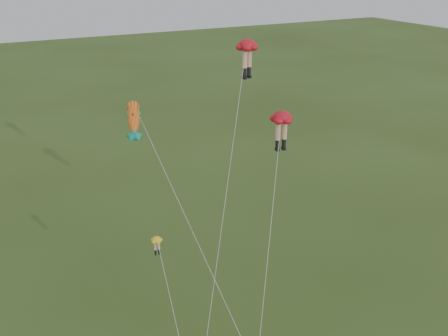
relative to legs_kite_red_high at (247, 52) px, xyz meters
name	(u,v)px	position (x,y,z in m)	size (l,w,h in m)	color
legs_kite_red_high	(247,52)	(0.00, 0.00, 0.00)	(9.10, 9.76, 20.19)	red
legs_kite_red_mid	(281,123)	(0.84, -3.31, -4.17)	(7.00, 8.27, 15.95)	red
legs_kite_yellow	(160,256)	(-8.18, -3.63, -11.62)	(1.64, 9.87, 8.71)	yellow
fish_kite	(134,119)	(-7.81, 0.99, -3.84)	(4.54, 14.27, 16.71)	gold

